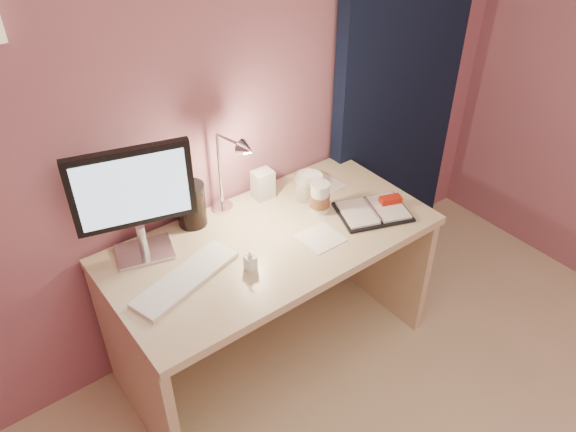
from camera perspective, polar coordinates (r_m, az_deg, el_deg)
room at (r=2.92m, az=10.18°, el=14.38°), size 3.50×3.50×3.50m
desk at (r=2.56m, az=-2.55°, el=-5.31°), size 1.40×0.70×0.73m
monitor at (r=2.19m, az=-15.41°, el=2.16°), size 0.45×0.22×0.49m
keyboard at (r=2.19m, az=-10.32°, el=-6.26°), size 0.48×0.26×0.02m
planner at (r=2.53m, az=8.77°, el=0.59°), size 0.37×0.32×0.05m
paper_a at (r=2.37m, az=3.31°, el=-2.22°), size 0.17×0.17×0.00m
paper_b at (r=2.69m, az=3.64°, el=3.15°), size 0.17×0.17×0.00m
coffee_cup at (r=2.49m, az=3.25°, el=1.82°), size 0.09×0.09×0.14m
clear_cup at (r=2.56m, az=1.58°, el=2.87°), size 0.07×0.07×0.13m
bowl at (r=2.69m, az=2.11°, el=3.69°), size 0.16×0.16×0.04m
lotion_bottle at (r=2.19m, az=-3.85°, el=-4.50°), size 0.04×0.04×0.09m
dark_jar at (r=2.43m, az=-9.79°, el=0.94°), size 0.12×0.12×0.18m
product_box at (r=2.57m, az=-2.57°, el=3.23°), size 0.09×0.08×0.14m
desk_lamp at (r=2.33m, az=-6.28°, el=4.43°), size 0.13×0.25×0.40m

